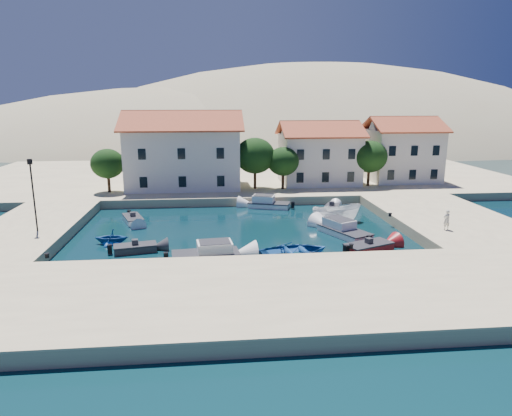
# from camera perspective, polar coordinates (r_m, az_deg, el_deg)

# --- Properties ---
(ground) EXTENTS (400.00, 400.00, 0.00)m
(ground) POSITION_cam_1_polar(r_m,az_deg,el_deg) (33.68, -1.09, -7.50)
(ground) COLOR black
(ground) RESTS_ON ground
(quay_south) EXTENTS (52.00, 12.00, 1.00)m
(quay_south) POSITION_cam_1_polar(r_m,az_deg,el_deg) (27.96, -0.11, -10.90)
(quay_south) COLOR tan
(quay_south) RESTS_ON ground
(quay_east) EXTENTS (11.00, 20.00, 1.00)m
(quay_east) POSITION_cam_1_polar(r_m,az_deg,el_deg) (48.68, 22.72, -1.37)
(quay_east) COLOR tan
(quay_east) RESTS_ON ground
(quay_west) EXTENTS (8.00, 20.00, 1.00)m
(quay_west) POSITION_cam_1_polar(r_m,az_deg,el_deg) (46.03, -26.50, -2.55)
(quay_west) COLOR tan
(quay_west) RESTS_ON ground
(quay_north) EXTENTS (80.00, 36.00, 1.00)m
(quay_north) POSITION_cam_1_polar(r_m,az_deg,el_deg) (70.47, -1.91, 3.94)
(quay_north) COLOR tan
(quay_north) RESTS_ON ground
(hills) EXTENTS (254.00, 176.00, 99.00)m
(hills) POSITION_cam_1_polar(r_m,az_deg,el_deg) (160.66, 2.81, 0.57)
(hills) COLOR tan
(hills) RESTS_ON ground
(building_left) EXTENTS (14.70, 9.45, 9.70)m
(building_left) POSITION_cam_1_polar(r_m,az_deg,el_deg) (59.80, -9.05, 7.36)
(building_left) COLOR white
(building_left) RESTS_ON quay_north
(building_mid) EXTENTS (10.50, 8.40, 8.30)m
(building_mid) POSITION_cam_1_polar(r_m,az_deg,el_deg) (62.45, 7.87, 6.98)
(building_mid) COLOR white
(building_mid) RESTS_ON quay_north
(building_right) EXTENTS (9.45, 8.40, 8.80)m
(building_right) POSITION_cam_1_polar(r_m,az_deg,el_deg) (67.15, 17.77, 7.13)
(building_right) COLOR white
(building_right) RESTS_ON quay_north
(trees) EXTENTS (37.30, 5.30, 6.45)m
(trees) POSITION_cam_1_polar(r_m,az_deg,el_deg) (57.71, 1.38, 6.21)
(trees) COLOR #382314
(trees) RESTS_ON quay_north
(lamppost) EXTENTS (0.35, 0.25, 6.22)m
(lamppost) POSITION_cam_1_polar(r_m,az_deg,el_deg) (42.79, -26.13, 2.23)
(lamppost) COLOR black
(lamppost) RESTS_ON quay_west
(bollards) EXTENTS (29.36, 9.56, 0.30)m
(bollards) POSITION_cam_1_polar(r_m,az_deg,el_deg) (37.24, 2.74, -3.59)
(bollards) COLOR black
(bollards) RESTS_ON ground
(motorboat_grey_sw) EXTENTS (3.61, 2.17, 1.25)m
(motorboat_grey_sw) POSITION_cam_1_polar(r_m,az_deg,el_deg) (38.29, -14.85, -4.90)
(motorboat_grey_sw) COLOR #2E2D32
(motorboat_grey_sw) RESTS_ON ground
(cabin_cruiser_south) EXTENTS (5.31, 2.70, 1.60)m
(cabin_cruiser_south) POSITION_cam_1_polar(r_m,az_deg,el_deg) (35.36, -6.31, -5.74)
(cabin_cruiser_south) COLOR white
(cabin_cruiser_south) RESTS_ON ground
(rowboat_south) EXTENTS (6.18, 4.95, 1.14)m
(rowboat_south) POSITION_cam_1_polar(r_m,az_deg,el_deg) (36.21, 4.77, -6.03)
(rowboat_south) COLOR #19488C
(rowboat_south) RESTS_ON ground
(motorboat_red_se) EXTENTS (4.40, 3.22, 1.25)m
(motorboat_red_se) POSITION_cam_1_polar(r_m,az_deg,el_deg) (38.49, 13.90, -4.75)
(motorboat_red_se) COLOR maroon
(motorboat_red_se) RESTS_ON ground
(cabin_cruiser_east) EXTENTS (4.23, 5.79, 1.60)m
(cabin_cruiser_east) POSITION_cam_1_polar(r_m,az_deg,el_deg) (42.13, 10.98, -2.77)
(cabin_cruiser_east) COLOR white
(cabin_cruiser_east) RESTS_ON ground
(boat_east) EXTENTS (5.15, 2.22, 1.95)m
(boat_east) POSITION_cam_1_polar(r_m,az_deg,el_deg) (46.82, 9.98, -1.70)
(boat_east) COLOR white
(boat_east) RESTS_ON ground
(motorboat_white_ne) EXTENTS (2.62, 3.36, 1.25)m
(motorboat_white_ne) POSITION_cam_1_polar(r_m,az_deg,el_deg) (51.31, 9.46, -0.02)
(motorboat_white_ne) COLOR white
(motorboat_white_ne) RESTS_ON ground
(rowboat_west) EXTENTS (2.92, 2.57, 1.46)m
(rowboat_west) POSITION_cam_1_polar(r_m,az_deg,el_deg) (41.09, -17.57, -4.26)
(rowboat_west) COLOR #19488C
(rowboat_west) RESTS_ON ground
(motorboat_white_west) EXTENTS (2.71, 3.90, 1.25)m
(motorboat_white_west) POSITION_cam_1_polar(r_m,az_deg,el_deg) (47.50, -15.12, -1.38)
(motorboat_white_west) COLOR white
(motorboat_white_west) RESTS_ON ground
(cabin_cruiser_north) EXTENTS (5.04, 3.31, 1.60)m
(cabin_cruiser_north) POSITION_cam_1_polar(r_m,az_deg,el_deg) (52.08, 1.65, 0.56)
(cabin_cruiser_north) COLOR white
(cabin_cruiser_north) RESTS_ON ground
(pedestrian) EXTENTS (0.72, 0.54, 1.78)m
(pedestrian) POSITION_cam_1_polar(r_m,az_deg,el_deg) (42.77, 22.73, -1.37)
(pedestrian) COLOR beige
(pedestrian) RESTS_ON quay_east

